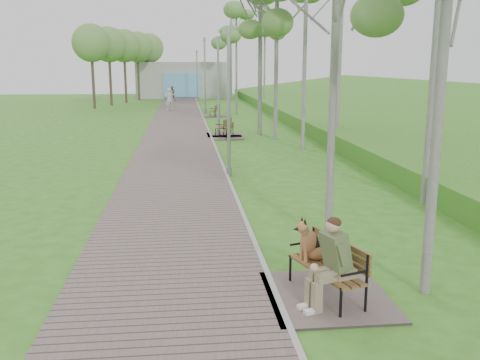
# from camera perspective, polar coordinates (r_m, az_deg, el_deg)

# --- Properties ---
(ground) EXTENTS (120.00, 120.00, 0.00)m
(ground) POSITION_cam_1_polar(r_m,az_deg,el_deg) (12.12, 1.01, -5.46)
(ground) COLOR #326D19
(ground) RESTS_ON ground
(walkway) EXTENTS (3.50, 67.00, 0.04)m
(walkway) POSITION_cam_1_polar(r_m,az_deg,el_deg) (33.16, -6.63, 5.77)
(walkway) COLOR #655752
(walkway) RESTS_ON ground
(kerb) EXTENTS (0.10, 67.00, 0.05)m
(kerb) POSITION_cam_1_polar(r_m,az_deg,el_deg) (33.19, -3.59, 5.84)
(kerb) COLOR #999993
(kerb) RESTS_ON ground
(embankment) EXTENTS (14.00, 70.00, 1.60)m
(embankment) POSITION_cam_1_polar(r_m,az_deg,el_deg) (34.40, 17.02, 5.52)
(embankment) COLOR #569635
(embankment) RESTS_ON ground
(building_north) EXTENTS (10.00, 5.20, 4.00)m
(building_north) POSITION_cam_1_polar(r_m,az_deg,el_deg) (62.45, -6.26, 10.56)
(building_north) COLOR #9E9E99
(building_north) RESTS_ON ground
(bench_main) EXTENTS (1.92, 2.13, 1.68)m
(bench_main) POSITION_cam_1_polar(r_m,az_deg,el_deg) (8.69, 8.88, -9.57)
(bench_main) COLOR #655752
(bench_main) RESTS_ON ground
(bench_second) EXTENTS (1.57, 1.75, 0.97)m
(bench_second) POSITION_cam_1_polar(r_m,az_deg,el_deg) (27.48, -1.44, 4.86)
(bench_second) COLOR #655752
(bench_second) RESTS_ON ground
(bench_third) EXTENTS (1.82, 2.02, 1.12)m
(bench_third) POSITION_cam_1_polar(r_m,az_deg,el_deg) (28.53, -1.77, 5.19)
(bench_third) COLOR #655752
(bench_third) RESTS_ON ground
(bench_far) EXTENTS (1.72, 1.91, 1.05)m
(bench_far) POSITION_cam_1_polar(r_m,az_deg,el_deg) (39.43, -2.69, 7.10)
(bench_far) COLOR #655752
(bench_far) RESTS_ON ground
(lamp_post_near) EXTENTS (0.19, 0.19, 4.90)m
(lamp_post_near) POSITION_cam_1_polar(r_m,az_deg,el_deg) (17.88, -1.20, 7.75)
(lamp_post_near) COLOR gray
(lamp_post_near) RESTS_ON ground
(lamp_post_second) EXTENTS (0.20, 0.20, 5.11)m
(lamp_post_second) POSITION_cam_1_polar(r_m,az_deg,el_deg) (28.49, -2.33, 9.58)
(lamp_post_second) COLOR gray
(lamp_post_second) RESTS_ON ground
(lamp_post_third) EXTENTS (0.22, 0.22, 5.70)m
(lamp_post_third) POSITION_cam_1_polar(r_m,az_deg,el_deg) (41.91, -3.76, 10.77)
(lamp_post_third) COLOR gray
(lamp_post_third) RESTS_ON ground
(lamp_post_far) EXTENTS (0.20, 0.20, 5.11)m
(lamp_post_far) POSITION_cam_1_polar(r_m,az_deg,el_deg) (55.25, -4.59, 10.80)
(lamp_post_far) COLOR gray
(lamp_post_far) RESTS_ON ground
(pedestrian_near) EXTENTS (0.77, 0.61, 1.83)m
(pedestrian_near) POSITION_cam_1_polar(r_m,az_deg,el_deg) (44.76, -7.54, 8.53)
(pedestrian_near) COLOR white
(pedestrian_near) RESTS_ON ground
(pedestrian_far) EXTENTS (0.93, 0.84, 1.55)m
(pedestrian_far) POSITION_cam_1_polar(r_m,az_deg,el_deg) (55.93, -7.27, 9.11)
(pedestrian_far) COLOR gray
(pedestrian_far) RESTS_ON ground
(birch_mid_c) EXTENTS (2.82, 2.82, 7.96)m
(birch_mid_c) POSITION_cam_1_polar(r_m,az_deg,el_deg) (27.12, 3.96, 17.61)
(birch_mid_c) COLOR silver
(birch_mid_c) RESTS_ON ground
(birch_far_b) EXTENTS (2.57, 2.57, 8.12)m
(birch_far_b) POSITION_cam_1_polar(r_m,az_deg,el_deg) (40.99, -0.39, 15.95)
(birch_far_b) COLOR silver
(birch_far_b) RESTS_ON ground
(birch_far_c) EXTENTS (2.56, 2.56, 9.91)m
(birch_far_c) POSITION_cam_1_polar(r_m,az_deg,el_deg) (46.76, 2.69, 17.20)
(birch_far_c) COLOR silver
(birch_far_c) RESTS_ON ground
(birch_distant_b) EXTENTS (2.64, 2.64, 8.76)m
(birch_distant_b) POSITION_cam_1_polar(r_m,az_deg,el_deg) (56.80, -0.96, 15.40)
(birch_distant_b) COLOR silver
(birch_distant_b) RESTS_ON ground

